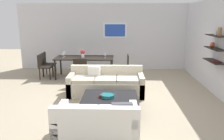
% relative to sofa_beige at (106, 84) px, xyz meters
% --- Properties ---
extents(ground_plane, '(18.00, 18.00, 0.00)m').
position_rel_sofa_beige_xyz_m(ground_plane, '(0.12, -0.34, -0.29)').
color(ground_plane, tan).
extents(back_wall_unit, '(8.40, 0.09, 2.70)m').
position_rel_sofa_beige_xyz_m(back_wall_unit, '(0.42, 3.19, 1.06)').
color(back_wall_unit, silver).
rests_on(back_wall_unit, ground).
extents(right_wall_shelf_unit, '(0.34, 8.20, 2.70)m').
position_rel_sofa_beige_xyz_m(right_wall_shelf_unit, '(3.15, 0.26, 1.06)').
color(right_wall_shelf_unit, silver).
rests_on(right_wall_shelf_unit, ground).
extents(sofa_beige, '(2.13, 0.90, 0.78)m').
position_rel_sofa_beige_xyz_m(sofa_beige, '(0.00, 0.00, 0.00)').
color(sofa_beige, beige).
rests_on(sofa_beige, ground).
extents(loveseat_white, '(1.50, 0.90, 0.78)m').
position_rel_sofa_beige_xyz_m(loveseat_white, '(-0.02, -2.51, 0.00)').
color(loveseat_white, white).
rests_on(loveseat_white, ground).
extents(coffee_table, '(1.29, 1.09, 0.38)m').
position_rel_sofa_beige_xyz_m(coffee_table, '(0.16, -1.26, -0.10)').
color(coffee_table, black).
rests_on(coffee_table, ground).
extents(decorative_bowl, '(0.32, 0.32, 0.07)m').
position_rel_sofa_beige_xyz_m(decorative_bowl, '(0.11, -1.30, 0.13)').
color(decorative_bowl, '#19666B').
rests_on(decorative_bowl, coffee_table).
extents(apple_on_coffee_table, '(0.07, 0.07, 0.07)m').
position_rel_sofa_beige_xyz_m(apple_on_coffee_table, '(-0.06, -1.33, 0.12)').
color(apple_on_coffee_table, red).
rests_on(apple_on_coffee_table, coffee_table).
extents(dining_table, '(2.09, 0.92, 0.75)m').
position_rel_sofa_beige_xyz_m(dining_table, '(-0.87, 1.80, 0.39)').
color(dining_table, black).
rests_on(dining_table, ground).
extents(dining_chair_left_far, '(0.44, 0.44, 0.88)m').
position_rel_sofa_beige_xyz_m(dining_chair_left_far, '(-2.32, 2.01, 0.21)').
color(dining_chair_left_far, black).
rests_on(dining_chair_left_far, ground).
extents(dining_chair_right_near, '(0.44, 0.44, 0.88)m').
position_rel_sofa_beige_xyz_m(dining_chair_right_near, '(0.58, 1.59, 0.21)').
color(dining_chair_right_near, black).
rests_on(dining_chair_right_near, ground).
extents(dining_chair_left_near, '(0.44, 0.44, 0.88)m').
position_rel_sofa_beige_xyz_m(dining_chair_left_near, '(-2.32, 1.59, 0.21)').
color(dining_chair_left_near, black).
rests_on(dining_chair_left_near, ground).
extents(dining_chair_foot, '(0.44, 0.44, 0.88)m').
position_rel_sofa_beige_xyz_m(dining_chair_foot, '(-0.87, 0.93, 0.21)').
color(dining_chair_foot, black).
rests_on(dining_chair_foot, ground).
extents(wine_glass_left_far, '(0.08, 0.08, 0.19)m').
position_rel_sofa_beige_xyz_m(wine_glass_left_far, '(-1.62, 1.91, 0.59)').
color(wine_glass_left_far, silver).
rests_on(wine_glass_left_far, dining_table).
extents(wine_glass_right_near, '(0.06, 0.06, 0.15)m').
position_rel_sofa_beige_xyz_m(wine_glass_right_near, '(-0.12, 1.68, 0.56)').
color(wine_glass_right_near, silver).
rests_on(wine_glass_right_near, dining_table).
extents(wine_glass_left_near, '(0.08, 0.08, 0.16)m').
position_rel_sofa_beige_xyz_m(wine_glass_left_near, '(-1.62, 1.68, 0.57)').
color(wine_glass_left_near, silver).
rests_on(wine_glass_left_near, dining_table).
extents(wine_glass_foot, '(0.07, 0.07, 0.17)m').
position_rel_sofa_beige_xyz_m(wine_glass_foot, '(-0.87, 1.40, 0.57)').
color(wine_glass_foot, silver).
rests_on(wine_glass_foot, dining_table).
extents(centerpiece_vase, '(0.16, 0.16, 0.28)m').
position_rel_sofa_beige_xyz_m(centerpiece_vase, '(-0.93, 1.77, 0.62)').
color(centerpiece_vase, silver).
rests_on(centerpiece_vase, dining_table).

